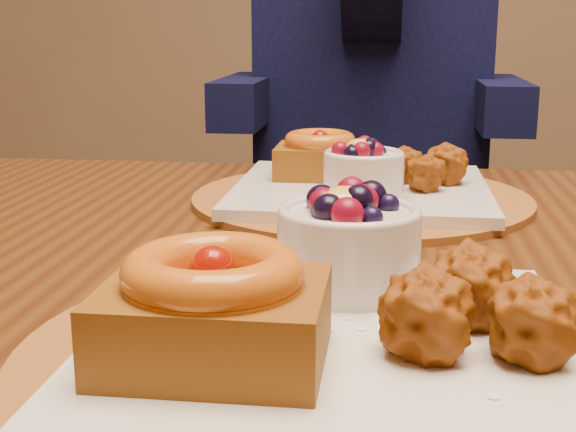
% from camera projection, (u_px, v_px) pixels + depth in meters
% --- Properties ---
extents(dining_table, '(1.60, 0.90, 0.76)m').
position_uv_depth(dining_table, '(349.00, 342.00, 0.71)').
color(dining_table, '#3B1C0A').
rests_on(dining_table, ground).
extents(place_setting_near, '(0.38, 0.38, 0.09)m').
position_uv_depth(place_setting_near, '(326.00, 315.00, 0.48)').
color(place_setting_near, brown).
rests_on(place_setting_near, dining_table).
extents(place_setting_far, '(0.38, 0.38, 0.08)m').
position_uv_depth(place_setting_far, '(359.00, 184.00, 0.89)').
color(place_setting_far, brown).
rests_on(place_setting_far, dining_table).
extents(chair_far, '(0.58, 0.58, 0.97)m').
position_uv_depth(chair_far, '(386.00, 240.00, 1.57)').
color(chair_far, black).
rests_on(chair_far, ground).
extents(diner, '(0.54, 0.51, 0.88)m').
position_uv_depth(diner, '(374.00, 26.00, 1.53)').
color(diner, black).
rests_on(diner, ground).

